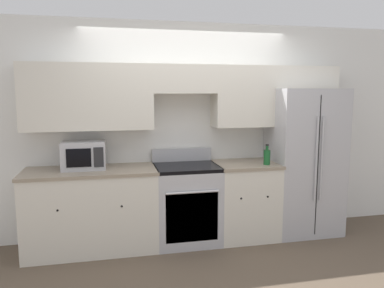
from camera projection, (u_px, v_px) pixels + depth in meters
name	position (u px, v px, depth m)	size (l,w,h in m)	color
ground_plane	(198.00, 251.00, 4.19)	(12.00, 12.00, 0.00)	brown
wall_back	(187.00, 117.00, 4.55)	(8.00, 0.39, 2.60)	white
lower_cabinets_left	(92.00, 210.00, 4.18)	(1.45, 0.64, 0.92)	silver
lower_cabinets_right	(245.00, 200.00, 4.57)	(0.74, 0.64, 0.92)	silver
oven_range	(187.00, 203.00, 4.42)	(0.74, 0.65, 1.08)	#B7B7BC
refrigerator	(302.00, 161.00, 4.73)	(0.84, 0.76, 1.81)	#B7B7BC
microwave	(84.00, 155.00, 4.15)	(0.47, 0.36, 0.31)	#B7B7BC
bottle	(267.00, 157.00, 4.38)	(0.08, 0.08, 0.24)	#195928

